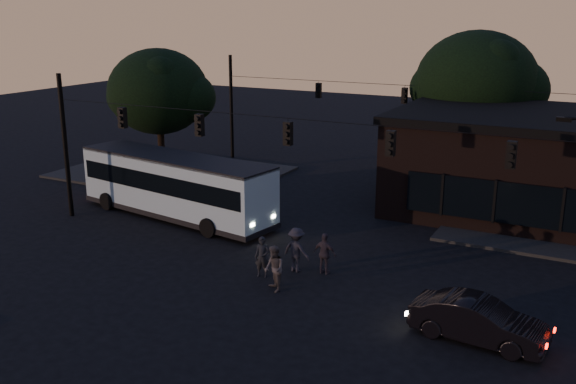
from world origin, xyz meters
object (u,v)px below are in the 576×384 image
at_px(building, 543,164).
at_px(pedestrian_d, 296,250).
at_px(bus, 176,183).
at_px(pedestrian_a, 262,257).
at_px(pedestrian_c, 325,254).
at_px(car, 478,321).
at_px(pedestrian_b, 274,269).

xyz_separation_m(building, pedestrian_d, (-7.96, -13.20, -1.76)).
bearing_deg(bus, pedestrian_a, -22.18).
bearing_deg(pedestrian_a, pedestrian_c, 19.04).
height_order(bus, car, bus).
bearing_deg(pedestrian_b, pedestrian_d, 135.62).
distance_m(building, bus, 19.42).
relative_size(bus, pedestrian_c, 6.85).
relative_size(bus, pedestrian_b, 6.59).
height_order(car, pedestrian_a, pedestrian_a).
xyz_separation_m(bus, pedestrian_b, (9.02, -5.77, -0.94)).
relative_size(building, pedestrian_d, 8.12).
height_order(bus, pedestrian_d, bus).
distance_m(building, pedestrian_b, 17.33).
bearing_deg(pedestrian_b, pedestrian_a, -179.79).
distance_m(building, pedestrian_d, 15.52).
bearing_deg(pedestrian_b, bus, -170.04).
bearing_deg(pedestrian_c, pedestrian_b, 70.11).
distance_m(car, pedestrian_d, 8.35).
relative_size(bus, pedestrian_d, 6.33).
relative_size(pedestrian_b, pedestrian_d, 0.96).
bearing_deg(building, pedestrian_a, -121.92).
distance_m(pedestrian_a, pedestrian_b, 1.48).
bearing_deg(pedestrian_d, pedestrian_b, 101.36).
bearing_deg(pedestrian_d, pedestrian_c, -157.09).
bearing_deg(car, pedestrian_c, 72.64).
height_order(pedestrian_b, pedestrian_c, pedestrian_b).
distance_m(car, pedestrian_c, 7.36).
relative_size(car, pedestrian_b, 2.41).
distance_m(car, pedestrian_a, 9.04).
distance_m(building, car, 15.84).
relative_size(building, pedestrian_c, 8.78).
xyz_separation_m(bus, car, (16.86, -6.14, -1.13)).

